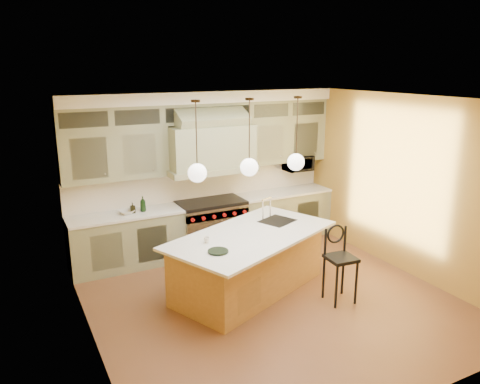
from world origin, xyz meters
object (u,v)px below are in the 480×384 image
range (211,226)px  kitchen_island (249,261)px  counter_stool (340,259)px  microwave (298,163)px

range → kitchen_island: 1.70m
counter_stool → microwave: microwave is taller
counter_stool → microwave: (1.08, 2.68, 0.81)m
microwave → range: bearing=-176.9°
range → microwave: size_ratio=2.21×
range → kitchen_island: kitchen_island is taller
microwave → kitchen_island: bearing=-139.1°
kitchen_island → counter_stool: size_ratio=2.61×
range → counter_stool: 2.73m
counter_stool → kitchen_island: bearing=143.7°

